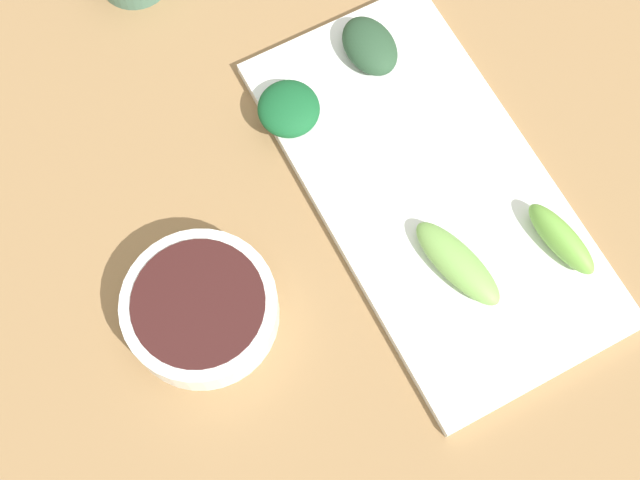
# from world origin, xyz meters

# --- Properties ---
(tabletop) EXTENTS (2.10, 2.10, 0.02)m
(tabletop) POSITION_xyz_m (0.00, 0.00, 0.01)
(tabletop) COLOR olive
(tabletop) RESTS_ON ground
(sauce_bowl) EXTENTS (0.12, 0.12, 0.04)m
(sauce_bowl) POSITION_xyz_m (-0.13, -0.03, 0.04)
(sauce_bowl) COLOR white
(sauce_bowl) RESTS_ON tabletop
(serving_plate) EXTENTS (0.18, 0.36, 0.01)m
(serving_plate) POSITION_xyz_m (0.08, -0.03, 0.03)
(serving_plate) COLOR white
(serving_plate) RESTS_ON tabletop
(broccoli_stalk_0) EXTENTS (0.03, 0.07, 0.03)m
(broccoli_stalk_0) POSITION_xyz_m (0.14, -0.12, 0.05)
(broccoli_stalk_0) COLOR #70AF42
(broccoli_stalk_0) RESTS_ON serving_plate
(broccoli_leafy_1) EXTENTS (0.04, 0.06, 0.03)m
(broccoli_leafy_1) POSITION_xyz_m (0.09, 0.11, 0.05)
(broccoli_leafy_1) COLOR #29492F
(broccoli_leafy_1) RESTS_ON serving_plate
(broccoli_leafy_2) EXTENTS (0.07, 0.07, 0.02)m
(broccoli_leafy_2) POSITION_xyz_m (0.01, 0.09, 0.04)
(broccoli_leafy_2) COLOR #175A2C
(broccoli_leafy_2) RESTS_ON serving_plate
(broccoli_stalk_3) EXTENTS (0.05, 0.09, 0.02)m
(broccoli_stalk_3) POSITION_xyz_m (0.06, -0.10, 0.04)
(broccoli_stalk_3) COLOR #7AAF51
(broccoli_stalk_3) RESTS_ON serving_plate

